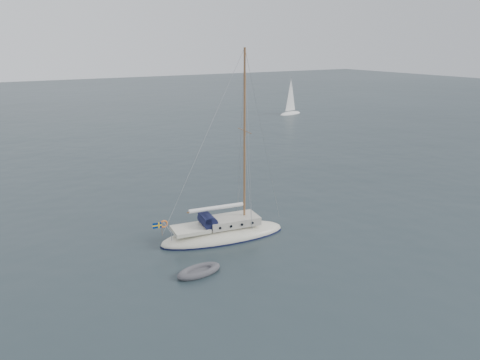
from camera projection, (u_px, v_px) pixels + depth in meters
ground at (230, 253)px, 29.57m from camera, size 300.00×300.00×0.00m
sailboat at (223, 224)px, 31.58m from camera, size 9.18×2.75×13.07m
dinghy at (199, 271)px, 26.82m from camera, size 2.78×1.25×0.40m
distant_yacht_b at (291, 97)px, 84.89m from camera, size 5.42×2.89×7.18m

